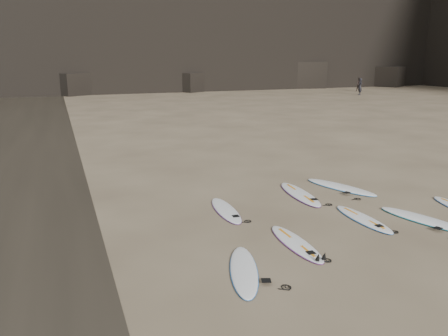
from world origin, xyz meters
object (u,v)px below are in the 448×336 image
Objects in this scene: surfboard_1 at (296,243)px; surfboard_6 at (300,194)px; surfboard_2 at (363,219)px; surfboard_3 at (424,219)px; surfboard_7 at (341,187)px; person_b at (360,85)px; surfboard_0 at (244,270)px; surfboard_5 at (226,210)px; person_a at (360,87)px.

surfboard_6 reaches higher than surfboard_1.
surfboard_2 is 1.63m from surfboard_3.
surfboard_7 is 43.86m from person_b.
surfboard_0 is 1.01× the size of surfboard_5.
surfboard_0 is 50.61m from person_b.
surfboard_1 is at bearing -116.53° from surfboard_6.
surfboard_1 is 5.10m from surfboard_7.
surfboard_1 and surfboard_2 have the same top height.
surfboard_5 is 0.85× the size of surfboard_7.
person_a is at bearing 55.00° from surfboard_6.
person_b is at bearing 36.84° from surfboard_3.
surfboard_5 is 2.83m from surfboard_6.
surfboard_3 is 1.12× the size of surfboard_5.
surfboard_0 is 1.00× the size of surfboard_1.
surfboard_3 is at bearing -20.35° from person_a.
surfboard_2 is 3.82m from surfboard_5.
surfboard_6 reaches higher than surfboard_0.
surfboard_2 is at bearing -134.67° from surfboard_7.
person_a is at bearing -101.72° from person_b.
surfboard_7 is (1.69, 0.18, 0.00)m from surfboard_6.
surfboard_0 is 1.01× the size of surfboard_2.
surfboard_2 is 1.21× the size of person_a.
surfboard_2 is 0.85× the size of surfboard_7.
surfboard_7 is at bearing -102.82° from person_b.
surfboard_7 is (1.20, 2.72, 0.01)m from surfboard_2.
person_a is at bearing 51.31° from surfboard_1.
surfboard_1 is at bearing 163.79° from surfboard_3.
surfboard_0 is 4.51m from surfboard_2.
surfboard_0 is 5.81m from surfboard_3.
person_a is (28.49, 30.88, 0.90)m from surfboard_5.
person_b is (26.94, 37.73, 0.82)m from surfboard_3.
surfboard_1 is (1.70, 0.81, -0.00)m from surfboard_0.
surfboard_0 is at bearing -162.66° from surfboard_7.
surfboard_0 is 1.33× the size of person_b.
surfboard_0 is at bearing -101.28° from surfboard_5.
surfboard_6 is 39.77m from person_a.
surfboard_5 is at bearing -106.51° from person_b.
person_a is 1.09× the size of person_b.
surfboard_3 is at bearing -52.69° from surfboard_6.
surfboard_6 is (3.74, 4.10, 0.01)m from surfboard_0.
surfboard_0 is 0.90× the size of surfboard_3.
surfboard_2 is 41.45m from person_a.
surfboard_0 is 3.68m from surfboard_5.
person_b reaches higher than surfboard_2.
surfboard_5 is (-4.77, 2.63, -0.00)m from surfboard_3.
surfboard_1 is 2.83m from surfboard_5.
surfboard_0 and surfboard_2 have the same top height.
surfboard_5 is (-3.26, 1.99, 0.00)m from surfboard_2.
surfboard_5 is at bearing -163.40° from surfboard_6.
surfboard_6 is at bearing 165.12° from surfboard_7.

